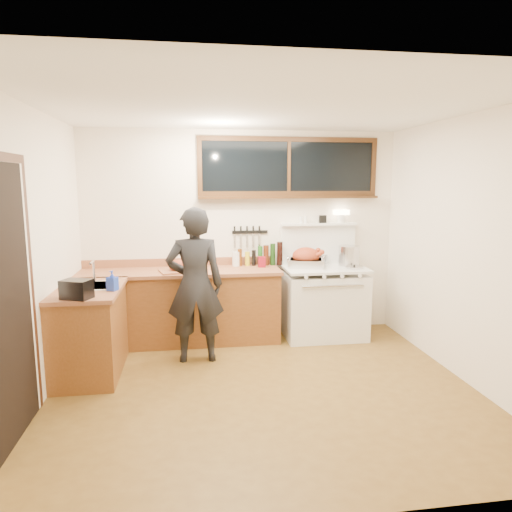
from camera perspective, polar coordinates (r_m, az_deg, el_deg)
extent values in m
cube|color=brown|center=(4.55, 0.95, -16.35)|extent=(4.00, 3.50, 0.02)
cube|color=white|center=(5.90, -1.77, 2.84)|extent=(4.00, 0.05, 2.60)
cube|color=white|center=(2.46, 7.71, -6.21)|extent=(4.00, 0.05, 2.60)
cube|color=white|center=(4.32, -26.53, -0.44)|extent=(0.05, 3.50, 2.60)
cube|color=white|center=(4.91, 25.05, 0.70)|extent=(0.05, 3.50, 2.60)
cube|color=white|center=(4.16, 1.06, 18.51)|extent=(4.00, 3.50, 0.05)
cube|color=brown|center=(5.71, -9.41, -6.39)|extent=(2.40, 0.60, 0.86)
cube|color=#93593A|center=(5.60, -9.53, -1.98)|extent=(2.44, 0.64, 0.04)
cube|color=#93593A|center=(5.87, -9.49, -0.76)|extent=(2.40, 0.03, 0.10)
sphere|color=#B78C38|center=(5.49, -20.06, -4.56)|extent=(0.03, 0.03, 0.03)
sphere|color=#B78C38|center=(5.41, -14.86, -4.51)|extent=(0.03, 0.03, 0.03)
sphere|color=#B78C38|center=(5.37, -9.54, -4.41)|extent=(0.03, 0.03, 0.03)
sphere|color=#B78C38|center=(5.38, -4.19, -4.28)|extent=(0.03, 0.03, 0.03)
sphere|color=#B78C38|center=(5.43, 0.56, -4.14)|extent=(0.03, 0.03, 0.03)
cube|color=brown|center=(5.03, -20.02, -9.00)|extent=(0.60, 1.05, 0.86)
cube|color=#93593A|center=(4.91, -20.19, -3.99)|extent=(0.64, 1.09, 0.04)
cube|color=white|center=(4.98, -19.88, -4.25)|extent=(0.45, 0.40, 0.14)
cube|color=white|center=(4.97, -19.92, -3.52)|extent=(0.50, 0.45, 0.01)
cylinder|color=silver|center=(5.12, -19.59, -1.83)|extent=(0.02, 0.02, 0.24)
cylinder|color=silver|center=(5.02, -19.84, -0.77)|extent=(0.02, 0.18, 0.02)
cube|color=white|center=(5.90, 8.43, -6.05)|extent=(1.00, 0.70, 0.82)
cube|color=white|center=(5.80, 8.54, -1.52)|extent=(1.02, 0.72, 0.03)
cube|color=white|center=(5.56, 9.46, -5.85)|extent=(0.88, 0.02, 0.46)
cylinder|color=silver|center=(5.48, 9.62, -3.71)|extent=(0.75, 0.02, 0.02)
cylinder|color=white|center=(5.38, 6.27, -2.69)|extent=(0.04, 0.03, 0.04)
cylinder|color=white|center=(5.44, 8.51, -2.61)|extent=(0.04, 0.03, 0.04)
cylinder|color=white|center=(5.50, 10.71, -2.52)|extent=(0.04, 0.03, 0.04)
cylinder|color=white|center=(5.58, 12.85, -2.44)|extent=(0.04, 0.03, 0.04)
cube|color=white|center=(6.06, 7.73, 1.50)|extent=(1.00, 0.05, 0.50)
cube|color=white|center=(6.00, 7.87, 3.97)|extent=(1.00, 0.12, 0.03)
cylinder|color=white|center=(6.09, 10.60, 4.61)|extent=(0.11, 0.11, 0.11)
cube|color=#FFE5B2|center=(6.08, 10.63, 5.40)|extent=(0.19, 0.09, 0.06)
cube|color=black|center=(6.01, 8.34, 4.59)|extent=(0.09, 0.05, 0.10)
cylinder|color=white|center=(5.95, 6.21, 4.54)|extent=(0.04, 0.04, 0.09)
cylinder|color=white|center=(5.93, 5.64, 4.54)|extent=(0.04, 0.04, 0.09)
cube|color=black|center=(5.92, 4.12, 11.08)|extent=(2.20, 0.01, 0.62)
cube|color=black|center=(5.94, 4.17, 14.36)|extent=(2.32, 0.04, 0.06)
cube|color=black|center=(5.92, 4.09, 7.79)|extent=(2.32, 0.04, 0.06)
cube|color=black|center=(5.79, -7.08, 11.08)|extent=(0.06, 0.04, 0.62)
cube|color=black|center=(6.26, 14.47, 10.72)|extent=(0.06, 0.04, 0.62)
cube|color=black|center=(5.92, 4.13, 11.08)|extent=(0.04, 0.04, 0.62)
cube|color=black|center=(5.87, 4.18, 7.34)|extent=(2.32, 0.13, 0.03)
cube|color=black|center=(3.85, -28.33, -5.45)|extent=(0.01, 0.86, 2.10)
cube|color=black|center=(4.30, -26.09, -3.86)|extent=(0.01, 0.07, 2.10)
cube|color=black|center=(5.87, -0.76, 3.01)|extent=(0.46, 0.02, 0.04)
cube|color=silver|center=(5.85, -2.69, 1.89)|extent=(0.02, 0.00, 0.18)
cube|color=black|center=(5.83, -2.70, 3.26)|extent=(0.02, 0.02, 0.10)
cube|color=silver|center=(5.86, -1.91, 1.91)|extent=(0.02, 0.00, 0.18)
cube|color=black|center=(5.84, -1.91, 3.27)|extent=(0.02, 0.02, 0.10)
cube|color=silver|center=(5.87, -1.13, 1.92)|extent=(0.02, 0.00, 0.18)
cube|color=black|center=(5.85, -1.13, 3.28)|extent=(0.02, 0.02, 0.10)
cube|color=silver|center=(5.88, -0.35, 1.94)|extent=(0.03, 0.00, 0.18)
cube|color=black|center=(5.86, -0.36, 3.29)|extent=(0.02, 0.02, 0.10)
cube|color=silver|center=(5.89, 0.42, 1.95)|extent=(0.03, 0.00, 0.18)
cube|color=black|center=(5.87, 0.42, 3.31)|extent=(0.02, 0.02, 0.10)
imported|color=black|center=(4.99, -7.64, -3.64)|extent=(0.62, 0.41, 1.70)
imported|color=#2540BA|center=(4.69, -17.53, -2.95)|extent=(0.12, 0.12, 0.20)
cube|color=black|center=(4.47, -21.52, -3.89)|extent=(0.30, 0.26, 0.18)
cube|color=#93593A|center=(5.50, -9.64, -1.85)|extent=(0.50, 0.42, 0.02)
ellipsoid|color=#97391B|center=(5.49, -9.66, -1.19)|extent=(0.27, 0.22, 0.14)
sphere|color=#97391B|center=(5.54, -8.53, -0.81)|extent=(0.05, 0.05, 0.05)
sphere|color=#97391B|center=(5.43, -8.54, -1.00)|extent=(0.05, 0.05, 0.05)
cube|color=silver|center=(5.77, 6.25, -0.87)|extent=(0.51, 0.43, 0.10)
cube|color=#3F3F42|center=(5.76, 6.26, -0.53)|extent=(0.45, 0.37, 0.03)
torus|color=silver|center=(5.70, 4.03, -0.44)|extent=(0.04, 0.10, 0.10)
torus|color=silver|center=(5.82, 8.45, -0.33)|extent=(0.04, 0.10, 0.10)
ellipsoid|color=#97391B|center=(5.75, 6.27, 0.01)|extent=(0.40, 0.34, 0.22)
cylinder|color=#97391B|center=(5.70, 7.62, 0.11)|extent=(0.13, 0.08, 0.09)
sphere|color=#97391B|center=(5.71, 8.24, 0.47)|extent=(0.07, 0.07, 0.07)
cylinder|color=#97391B|center=(5.86, 7.18, 0.36)|extent=(0.13, 0.08, 0.09)
sphere|color=#97391B|center=(5.87, 7.78, 0.71)|extent=(0.07, 0.07, 0.07)
cylinder|color=silver|center=(5.95, 11.55, 0.05)|extent=(0.31, 0.31, 0.25)
cylinder|color=silver|center=(6.05, 8.19, -0.37)|extent=(0.19, 0.19, 0.12)
cylinder|color=black|center=(6.16, 8.21, 0.25)|extent=(0.06, 0.15, 0.02)
cylinder|color=silver|center=(5.79, 12.19, -1.37)|extent=(0.23, 0.23, 0.02)
sphere|color=black|center=(5.79, 12.19, -1.19)|extent=(0.03, 0.03, 0.03)
cube|color=maroon|center=(5.71, 0.72, -0.74)|extent=(0.09, 0.07, 0.13)
cylinder|color=white|center=(5.79, -2.51, -0.36)|extent=(0.11, 0.11, 0.18)
cylinder|color=black|center=(5.79, -2.04, -0.17)|extent=(0.06, 0.06, 0.22)
cylinder|color=black|center=(5.81, -1.09, -0.35)|extent=(0.06, 0.06, 0.18)
cylinder|color=black|center=(5.82, -0.28, -0.23)|extent=(0.05, 0.05, 0.20)
cylinder|color=black|center=(5.82, 0.53, 0.03)|extent=(0.06, 0.06, 0.25)
cylinder|color=black|center=(5.83, 1.26, 0.10)|extent=(0.07, 0.07, 0.26)
cylinder|color=black|center=(5.85, 2.10, 0.21)|extent=(0.06, 0.06, 0.28)
cylinder|color=black|center=(5.86, 2.99, 0.33)|extent=(0.07, 0.07, 0.30)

